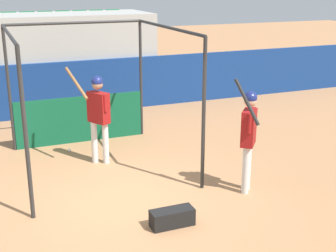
% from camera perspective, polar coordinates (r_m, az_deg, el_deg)
% --- Properties ---
extents(ground_plane, '(60.00, 60.00, 0.00)m').
position_cam_1_polar(ground_plane, '(8.44, -5.45, -9.08)').
color(ground_plane, '#A8754C').
extents(outfield_wall, '(24.00, 0.12, 1.54)m').
position_cam_1_polar(outfield_wall, '(13.77, -12.85, 4.45)').
color(outfield_wall, navy).
rests_on(outfield_wall, ground).
extents(bleacher_section, '(5.95, 2.40, 2.82)m').
position_cam_1_polar(bleacher_section, '(14.88, -13.85, 7.83)').
color(bleacher_section, '#9E9E99').
rests_on(bleacher_section, ground).
extents(batting_cage, '(3.17, 3.56, 2.86)m').
position_cam_1_polar(batting_cage, '(10.51, -10.01, 3.40)').
color(batting_cage, '#282828').
rests_on(batting_cage, ground).
extents(player_batter, '(0.78, 0.75, 2.04)m').
position_cam_1_polar(player_batter, '(9.81, -8.53, 1.89)').
color(player_batter, silver).
rests_on(player_batter, ground).
extents(player_waiting, '(0.60, 0.76, 2.16)m').
position_cam_1_polar(player_waiting, '(8.47, 9.80, -0.65)').
color(player_waiting, silver).
rests_on(player_waiting, ground).
extents(equipment_bag, '(0.70, 0.28, 0.28)m').
position_cam_1_polar(equipment_bag, '(7.57, 0.51, -11.10)').
color(equipment_bag, black).
rests_on(equipment_bag, ground).
extents(baseball, '(0.07, 0.07, 0.07)m').
position_cam_1_polar(baseball, '(10.91, -11.92, -2.91)').
color(baseball, white).
rests_on(baseball, ground).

